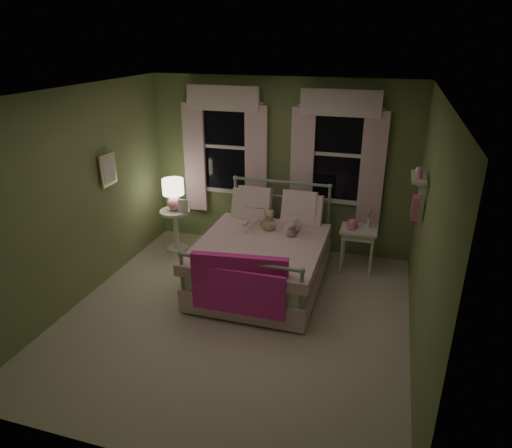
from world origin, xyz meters
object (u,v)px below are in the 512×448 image
(child_left, at_px, (253,206))
(child_right, at_px, (292,212))
(bed, at_px, (263,257))
(nightstand_left, at_px, (176,224))
(teddy_bear, at_px, (269,222))
(table_lamp, at_px, (173,191))
(nightstand_right, at_px, (359,235))

(child_left, height_order, child_right, child_left)
(bed, distance_m, child_left, 0.75)
(child_right, distance_m, nightstand_left, 1.94)
(child_right, distance_m, teddy_bear, 0.34)
(child_right, bearing_deg, child_left, -8.37)
(child_right, bearing_deg, bed, 48.03)
(table_lamp, height_order, nightstand_right, table_lamp)
(nightstand_left, bearing_deg, child_left, -8.53)
(child_right, bearing_deg, teddy_bear, 21.12)
(bed, relative_size, child_left, 2.80)
(child_left, distance_m, teddy_bear, 0.35)
(bed, distance_m, nightstand_right, 1.39)
(teddy_bear, distance_m, nightstand_left, 1.67)
(teddy_bear, distance_m, nightstand_right, 1.28)
(child_right, distance_m, nightstand_right, 1.01)
(nightstand_left, height_order, table_lamp, table_lamp)
(child_left, bearing_deg, bed, 122.39)
(child_left, distance_m, child_right, 0.56)
(teddy_bear, relative_size, nightstand_left, 0.48)
(table_lamp, bearing_deg, child_right, -5.99)
(teddy_bear, relative_size, nightstand_right, 0.49)
(teddy_bear, height_order, table_lamp, table_lamp)
(nightstand_right, bearing_deg, nightstand_left, -178.03)
(bed, height_order, teddy_bear, bed)
(table_lamp, xyz_separation_m, nightstand_right, (2.76, 0.10, -0.40))
(bed, bearing_deg, child_left, 123.60)
(nightstand_left, height_order, nightstand_right, same)
(child_left, height_order, teddy_bear, child_left)
(nightstand_left, xyz_separation_m, nightstand_right, (2.76, 0.10, 0.13))
(child_right, bearing_deg, nightstand_left, -14.36)
(bed, relative_size, teddy_bear, 6.46)
(bed, height_order, nightstand_right, bed)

